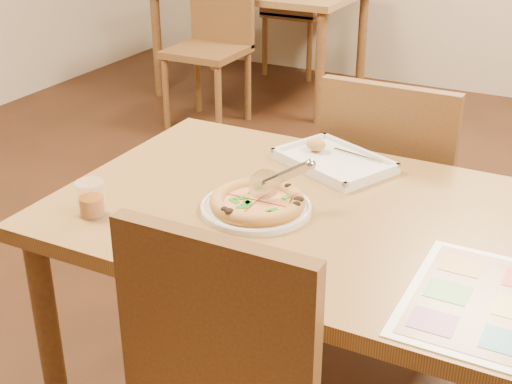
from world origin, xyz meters
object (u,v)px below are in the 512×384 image
at_px(pizza, 257,202).
at_px(menu, 481,301).
at_px(chair_far, 392,178).
at_px(plate, 256,208).
at_px(bg_chair_near, 214,29).
at_px(glass_tumbler, 91,201).
at_px(bg_table, 261,0).
at_px(appetizer_tray, 332,161).
at_px(dining_table, 319,242).
at_px(pizza_cutter, 280,178).

bearing_deg(pizza, menu, -14.10).
distance_m(chair_far, plate, 0.70).
relative_size(chair_far, bg_chair_near, 1.00).
bearing_deg(plate, chair_far, 78.09).
relative_size(pizza, menu, 0.59).
bearing_deg(glass_tumbler, pizza, 29.64).
height_order(bg_table, appetizer_tray, appetizer_tray).
bearing_deg(plate, bg_table, 116.95).
distance_m(dining_table, bg_chair_near, 2.72).
relative_size(bg_chair_near, pizza_cutter, 3.74).
xyz_separation_m(bg_table, glass_tumbler, (1.12, -3.07, 0.12)).
xyz_separation_m(chair_far, appetizer_tray, (-0.08, -0.32, 0.16)).
bearing_deg(chair_far, bg_table, -53.95).
height_order(chair_far, bg_chair_near, same).
bearing_deg(pizza, plate, 140.91).
distance_m(appetizer_tray, glass_tumbler, 0.68).
xyz_separation_m(glass_tumbler, menu, (0.91, 0.06, -0.04)).
xyz_separation_m(bg_chair_near, plate, (1.46, -2.27, 0.16)).
relative_size(bg_table, plate, 4.81).
bearing_deg(plate, bg_chair_near, 122.75).
distance_m(bg_table, glass_tumbler, 3.27).
distance_m(chair_far, pizza_cutter, 0.69).
bearing_deg(dining_table, chair_far, 90.00).
distance_m(plate, pizza, 0.02).
height_order(pizza, menu, pizza).
distance_m(plate, menu, 0.59).
distance_m(plate, pizza_cutter, 0.10).
bearing_deg(plate, appetizer_tray, 80.29).
bearing_deg(bg_chair_near, dining_table, -53.95).
relative_size(bg_chair_near, glass_tumbler, 5.43).
bearing_deg(glass_tumbler, dining_table, 29.38).
height_order(pizza_cutter, menu, pizza_cutter).
relative_size(appetizer_tray, glass_tumbler, 4.21).
bearing_deg(chair_far, dining_table, 90.00).
xyz_separation_m(appetizer_tray, glass_tumbler, (-0.40, -0.55, 0.03)).
bearing_deg(plate, menu, -14.42).
bearing_deg(dining_table, bg_table, 119.74).
relative_size(bg_table, glass_tumbler, 15.03).
bearing_deg(chair_far, appetizer_tray, 75.76).
distance_m(pizza_cutter, appetizer_tray, 0.32).
bearing_deg(pizza, appetizer_tray, 81.39).
relative_size(pizza, appetizer_tray, 0.64).
xyz_separation_m(dining_table, glass_tumbler, (-0.48, -0.27, 0.12)).
height_order(plate, pizza, pizza).
distance_m(dining_table, menu, 0.49).
relative_size(appetizer_tray, menu, 0.93).
bearing_deg(appetizer_tray, bg_chair_near, 128.34).
bearing_deg(menu, bg_table, 123.93).
height_order(plate, pizza_cutter, pizza_cutter).
bearing_deg(pizza, glass_tumbler, -150.36).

